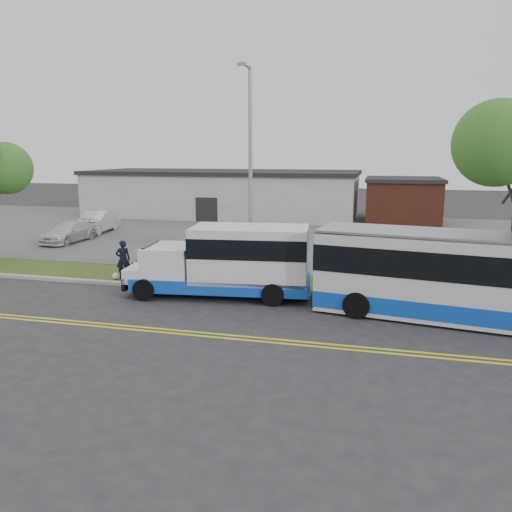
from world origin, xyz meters
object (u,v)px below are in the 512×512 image
(parked_car_b, at_px, (69,232))
(pedestrian, at_px, (123,260))
(streetlight_near, at_px, (250,170))
(transit_bus, at_px, (478,279))
(shuttle_bus, at_px, (232,259))
(parked_car_a, at_px, (97,222))

(parked_car_b, bearing_deg, pedestrian, -42.09)
(streetlight_near, relative_size, transit_bus, 0.81)
(pedestrian, relative_size, parked_car_b, 0.40)
(streetlight_near, bearing_deg, shuttle_bus, -97.11)
(parked_car_a, bearing_deg, streetlight_near, -44.10)
(shuttle_bus, xyz_separation_m, parked_car_b, (-14.29, 9.44, -0.82))
(shuttle_bus, xyz_separation_m, pedestrian, (-5.74, 1.22, -0.56))
(streetlight_near, bearing_deg, parked_car_a, 142.63)
(streetlight_near, xyz_separation_m, shuttle_bus, (-0.25, -2.04, -3.64))
(streetlight_near, bearing_deg, transit_bus, -18.96)
(transit_bus, height_order, pedestrian, transit_bus)
(shuttle_bus, height_order, parked_car_b, shuttle_bus)
(shuttle_bus, relative_size, transit_bus, 0.68)
(streetlight_near, distance_m, parked_car_b, 16.92)
(shuttle_bus, relative_size, parked_car_b, 1.73)
(pedestrian, relative_size, parked_car_a, 0.38)
(transit_bus, xyz_separation_m, parked_car_a, (-24.04, 14.51, -0.71))
(pedestrian, bearing_deg, parked_car_b, -78.49)
(transit_bus, bearing_deg, streetlight_near, 169.89)
(parked_car_b, bearing_deg, shuttle_bus, -31.67)
(streetlight_near, relative_size, parked_car_b, 2.05)
(shuttle_bus, bearing_deg, streetlight_near, 76.47)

